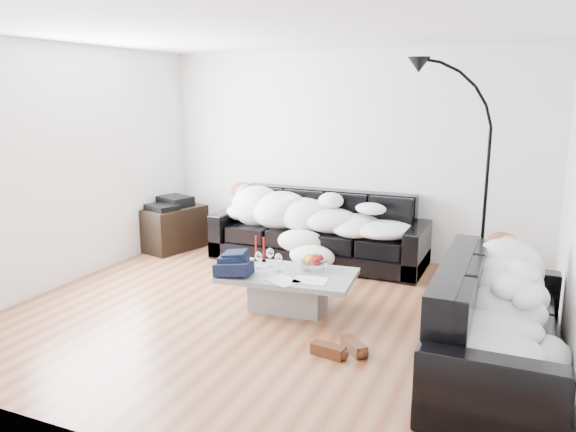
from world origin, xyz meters
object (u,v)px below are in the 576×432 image
at_px(wine_glass_c, 278,263).
at_px(sofa_back, 318,228).
at_px(sofa_right, 500,320).
at_px(shoes, 340,348).
at_px(av_cabinet, 172,228).
at_px(wine_glass_b, 258,260).
at_px(sleeper_back, 317,212).
at_px(floor_lamp, 486,195).
at_px(candle_left, 256,248).
at_px(sleeper_right, 502,293).
at_px(fruit_bowl, 314,262).
at_px(stereo, 171,202).
at_px(wine_glass_a, 270,258).
at_px(coffee_table, 288,291).
at_px(candle_right, 264,250).

bearing_deg(wine_glass_c, sofa_back, 96.40).
distance_m(sofa_right, shoes, 1.25).
xyz_separation_m(sofa_back, av_cabinet, (-2.03, -0.22, -0.15)).
bearing_deg(wine_glass_b, sleeper_back, 88.76).
bearing_deg(sofa_right, sleeper_back, 47.14).
bearing_deg(floor_lamp, wine_glass_c, -137.46).
relative_size(wine_glass_b, candle_left, 0.66).
bearing_deg(candle_left, sleeper_back, 82.19).
distance_m(sofa_right, sleeper_right, 0.22).
bearing_deg(fruit_bowl, sofa_back, 108.78).
height_order(shoes, stereo, stereo).
bearing_deg(sofa_back, av_cabinet, -173.80).
distance_m(sleeper_right, wine_glass_b, 2.34).
xyz_separation_m(wine_glass_b, stereo, (-1.99, 1.38, 0.18)).
bearing_deg(sofa_back, wine_glass_a, -88.38).
distance_m(sofa_right, wine_glass_b, 2.34).
xyz_separation_m(fruit_bowl, stereo, (-2.50, 1.18, 0.19)).
distance_m(coffee_table, floor_lamp, 2.22).
bearing_deg(av_cabinet, floor_lamp, 11.73).
bearing_deg(candle_left, wine_glass_c, -33.07).
xyz_separation_m(sleeper_back, coffee_table, (0.29, -1.55, -0.46)).
xyz_separation_m(sleeper_back, candle_left, (-0.18, -1.31, -0.14)).
bearing_deg(candle_left, sleeper_right, -17.66).
xyz_separation_m(wine_glass_a, wine_glass_b, (-0.08, -0.10, -0.01)).
height_order(coffee_table, wine_glass_b, wine_glass_b).
distance_m(sofa_right, fruit_bowl, 1.92).
bearing_deg(sofa_back, shoes, -65.44).
bearing_deg(wine_glass_a, floor_lamp, 28.61).
xyz_separation_m(sleeper_back, av_cabinet, (-2.03, -0.17, -0.36)).
bearing_deg(floor_lamp, fruit_bowl, -137.67).
xyz_separation_m(shoes, stereo, (-3.09, 2.11, 0.58)).
bearing_deg(candle_right, shoes, -40.06).
bearing_deg(av_cabinet, coffee_table, -15.85).
bearing_deg(wine_glass_b, stereo, 145.30).
relative_size(sleeper_right, av_cabinet, 2.13).
xyz_separation_m(coffee_table, av_cabinet, (-2.32, 1.38, 0.10)).
bearing_deg(shoes, wine_glass_a, 161.88).
relative_size(sleeper_back, floor_lamp, 1.04).
bearing_deg(wine_glass_c, wine_glass_b, -178.12).
xyz_separation_m(coffee_table, fruit_bowl, (0.19, 0.21, 0.26)).
bearing_deg(fruit_bowl, wine_glass_c, -146.27).
distance_m(sleeper_back, av_cabinet, 2.06).
xyz_separation_m(candle_left, av_cabinet, (-1.85, 1.14, -0.22)).
bearing_deg(sleeper_back, sleeper_right, -42.86).
distance_m(wine_glass_a, wine_glass_b, 0.13).
xyz_separation_m(sleeper_back, shoes, (1.06, -2.28, -0.59)).
bearing_deg(fruit_bowl, sleeper_right, -22.58).
xyz_separation_m(wine_glass_a, candle_right, (-0.14, 0.14, 0.03)).
bearing_deg(sofa_right, shoes, 99.47).
relative_size(wine_glass_c, stereo, 0.40).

